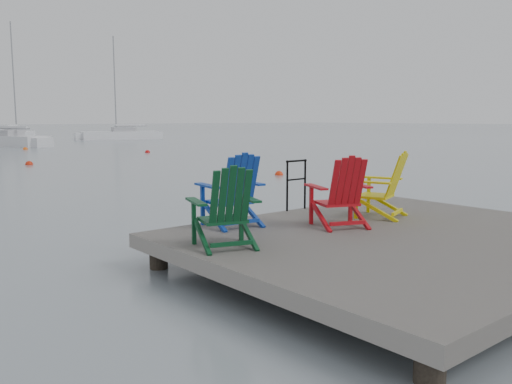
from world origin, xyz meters
TOP-DOWN VIEW (x-y plane):
  - ground at (0.00, 0.00)m, footprint 400.00×400.00m
  - dock at (0.00, 0.00)m, footprint 6.00×5.00m
  - handrail at (0.25, 2.45)m, footprint 0.48×0.04m
  - chair_green at (-2.44, 0.92)m, footprint 0.98×0.94m
  - chair_blue at (-1.53, 1.96)m, footprint 0.96×0.90m
  - chair_red at (-0.32, 0.88)m, footprint 1.03×0.99m
  - chair_yellow at (0.85, 0.99)m, footprint 1.03×0.99m
  - sailboat_near at (5.35, 40.95)m, footprint 5.26×8.63m
  - sailboat_mid at (9.40, 51.75)m, footprint 5.81×8.57m
  - sailboat_far at (18.49, 47.60)m, footprint 7.87×3.62m
  - buoy_a at (7.26, 10.69)m, footprint 0.32×0.32m
  - buoy_b at (1.39, 21.46)m, footprint 0.35×0.35m
  - buoy_c at (9.98, 26.08)m, footprint 0.32×0.32m
  - buoy_d at (5.11, 34.51)m, footprint 0.34×0.34m

SIDE VIEW (x-z plane):
  - ground at x=0.00m, z-range 0.00..0.00m
  - buoy_a at x=7.26m, z-range -0.16..0.16m
  - buoy_b at x=1.39m, z-range -0.18..0.18m
  - buoy_c at x=9.98m, z-range -0.16..0.16m
  - buoy_d at x=5.11m, z-range -0.17..0.17m
  - dock at x=0.00m, z-range -0.35..1.05m
  - sailboat_mid at x=9.40m, z-range -5.50..6.21m
  - sailboat_near at x=5.35m, z-range -5.47..6.18m
  - sailboat_far at x=18.49m, z-range -4.96..5.67m
  - chair_green at x=-2.44m, z-range 0.50..1.54m
  - chair_red at x=-0.32m, z-range 0.50..1.57m
  - chair_yellow at x=0.85m, z-range 0.50..1.58m
  - handrail at x=0.25m, z-range 0.59..1.49m
  - chair_blue at x=-1.53m, z-range 0.50..1.61m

